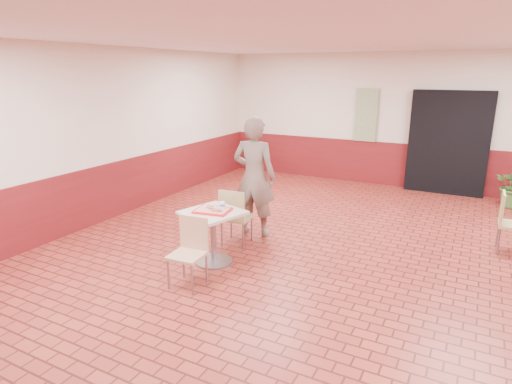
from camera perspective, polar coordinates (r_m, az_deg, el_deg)
The scene contains 13 objects.
room_shell at distance 5.44m, azimuth 8.12°, elevation 4.27°, with size 8.01×10.01×3.01m.
wainscot_band at distance 5.73m, azimuth 7.74°, elevation -5.58°, with size 8.00×10.00×1.00m.
corridor_doorway at distance 10.04m, azimuth 24.24°, elevation 5.98°, with size 1.60×0.22×2.20m, color black.
promo_poster at distance 10.30m, azimuth 14.46°, elevation 9.89°, with size 0.50×0.03×1.20m, color gray.
main_table at distance 5.89m, azimuth -5.74°, elevation -4.85°, with size 0.71×0.71×0.75m.
chair_main_front at distance 5.37m, azimuth -8.82°, elevation -7.36°, with size 0.42×0.42×0.86m.
chair_main_back at distance 6.45m, azimuth -2.86°, elevation -3.00°, with size 0.46×0.46×0.89m.
customer at distance 6.78m, azimuth -0.23°, elevation 2.01°, with size 0.70×0.46×1.92m, color #716258.
serving_tray at distance 5.80m, azimuth -5.81°, elevation -2.46°, with size 0.46×0.36×0.03m.
ring_donut at distance 5.85m, azimuth -6.14°, elevation -1.99°, with size 0.10×0.10×0.03m, color #BC6E44.
long_john_donut at distance 5.71m, azimuth -5.28°, elevation -2.36°, with size 0.16×0.08×0.05m.
paper_cup at distance 5.80m, azimuth -4.53°, elevation -1.77°, with size 0.08×0.08×0.10m.
chair_second_left at distance 7.24m, azimuth 30.67°, elevation -3.18°, with size 0.41×0.41×0.89m.
Camera 1 is at (1.78, -5.03, 2.57)m, focal length 30.00 mm.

